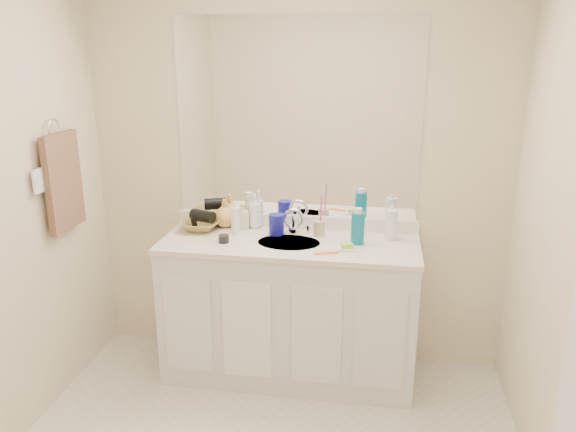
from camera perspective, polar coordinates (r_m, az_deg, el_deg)
The scene contains 25 objects.
wall_back at distance 3.48m, azimuth 0.88°, elevation 3.91°, with size 2.60×0.02×2.40m, color beige.
vanity_cabinet at distance 3.49m, azimuth 0.14°, elevation -9.62°, with size 1.50×0.55×0.85m, color silver.
countertop at distance 3.31m, azimuth 0.14°, elevation -2.81°, with size 1.52×0.57×0.03m, color white.
backsplash at distance 3.54m, azimuth 0.82°, elevation -0.56°, with size 1.52×0.03×0.08m, color white.
sink_basin at distance 3.30m, azimuth 0.09°, elevation -2.88°, with size 0.37×0.37×0.02m, color beige.
faucet at distance 3.44m, azimuth 0.57°, elevation -0.82°, with size 0.02×0.02×0.11m, color silver.
mirror at distance 3.41m, azimuth 0.89°, elevation 9.79°, with size 1.48×0.01×1.20m, color white.
blue_mug at distance 3.41m, azimuth -1.19°, elevation -0.86°, with size 0.09×0.09×0.13m, color #16169A.
tan_cup at distance 3.40m, azimuth 3.17°, elevation -1.26°, with size 0.07×0.07×0.09m, color tan.
toothbrush at distance 3.36m, azimuth 3.37°, elevation 0.42°, with size 0.01×0.01×0.21m, color #F23FAC.
mouthwash_bottle at distance 3.27m, azimuth 7.10°, elevation -1.23°, with size 0.08×0.08×0.18m, color #0C6A91.
clear_pump_bottle at distance 3.37m, azimuth 10.46°, elevation -0.87°, with size 0.07×0.07×0.18m, color white.
soap_dish at distance 3.19m, azimuth 5.97°, elevation -3.31°, with size 0.11×0.08×0.01m, color white.
green_soap at distance 3.18m, azimuth 5.98°, elevation -3.00°, with size 0.07×0.05×0.02m, color #A4E838.
orange_comb at distance 3.13m, azimuth 3.95°, elevation -3.76°, with size 0.14×0.03×0.01m, color orange.
dark_jar at distance 3.30m, azimuth -6.55°, elevation -2.31°, with size 0.06×0.06×0.04m, color black.
extra_white_bottle at distance 3.43m, azimuth -5.36°, elevation -0.47°, with size 0.05×0.05×0.17m, color white.
soap_bottle_white at distance 3.53m, azimuth -3.37°, elevation 0.53°, with size 0.08×0.08×0.22m, color white.
soap_bottle_cream at distance 3.52m, azimuth -4.67°, elevation 0.05°, with size 0.08×0.08×0.17m, color beige.
soap_bottle_yellow at distance 3.57m, azimuth -6.40°, elevation 0.32°, with size 0.14×0.14×0.18m, color #EAB05B.
wicker_basket at distance 3.55m, azimuth -8.92°, elevation -0.91°, with size 0.25×0.25×0.06m, color olive.
hair_dryer at distance 3.52m, azimuth -8.65°, elevation -0.00°, with size 0.08×0.08×0.15m, color black.
towel_ring at distance 3.37m, azimuth -22.71°, elevation 8.22°, with size 0.11×0.11×0.01m, color silver.
hand_towel at distance 3.41m, azimuth -21.85°, elevation 3.25°, with size 0.04×0.32×0.55m, color brown.
switch_plate at distance 3.24m, azimuth -24.06°, elevation 3.26°, with size 0.01×0.09×0.13m, color white.
Camera 1 is at (0.50, -2.05, 1.99)m, focal length 35.00 mm.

